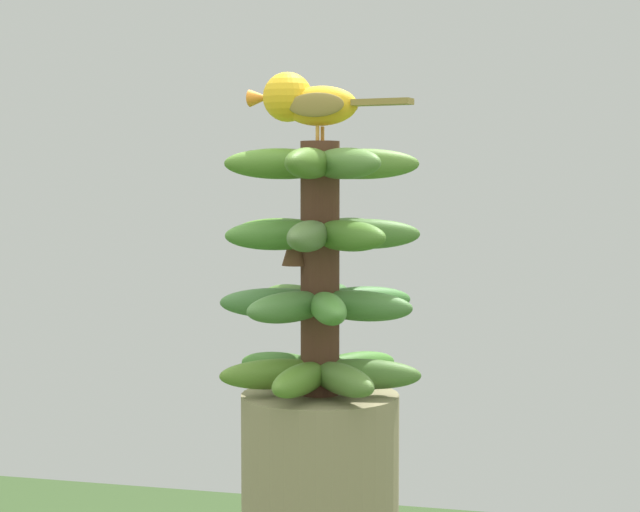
% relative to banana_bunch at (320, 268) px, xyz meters
% --- Properties ---
extents(banana_bunch, '(0.28, 0.27, 0.34)m').
position_rel_banana_bunch_xyz_m(banana_bunch, '(0.00, 0.00, 0.00)').
color(banana_bunch, '#4C2D1E').
rests_on(banana_bunch, banana_tree).
extents(perched_bird, '(0.08, 0.23, 0.09)m').
position_rel_banana_bunch_xyz_m(perched_bird, '(0.00, 0.02, 0.22)').
color(perched_bird, '#C68933').
rests_on(perched_bird, banana_bunch).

